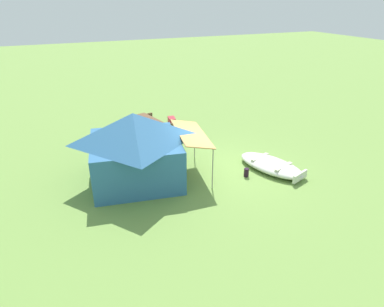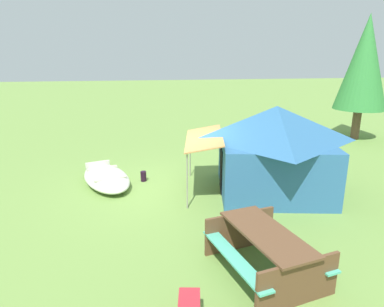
{
  "view_description": "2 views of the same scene",
  "coord_description": "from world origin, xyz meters",
  "px_view_note": "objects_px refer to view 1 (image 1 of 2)",
  "views": [
    {
      "loc": [
        -9.43,
        5.18,
        5.72
      ],
      "look_at": [
        0.23,
        0.93,
        0.76
      ],
      "focal_mm": 31.52,
      "sensor_mm": 36.0,
      "label": 1
    },
    {
      "loc": [
        9.12,
        -0.69,
        3.73
      ],
      "look_at": [
        -0.21,
        0.7,
        0.96
      ],
      "focal_mm": 32.42,
      "sensor_mm": 36.0,
      "label": 2
    }
  ],
  "objects_px": {
    "beached_rowboat": "(271,165)",
    "cooler_box": "(172,121)",
    "picnic_table": "(148,126)",
    "fuel_can": "(246,173)",
    "canvas_cabin_tent": "(135,147)"
  },
  "relations": [
    {
      "from": "beached_rowboat",
      "to": "fuel_can",
      "type": "xyz_separation_m",
      "value": [
        -0.06,
        1.08,
        -0.04
      ]
    },
    {
      "from": "canvas_cabin_tent",
      "to": "picnic_table",
      "type": "distance_m",
      "value": 3.92
    },
    {
      "from": "canvas_cabin_tent",
      "to": "cooler_box",
      "type": "distance_m",
      "value": 5.51
    },
    {
      "from": "picnic_table",
      "to": "fuel_can",
      "type": "bearing_deg",
      "value": -157.34
    },
    {
      "from": "cooler_box",
      "to": "fuel_can",
      "type": "height_order",
      "value": "cooler_box"
    },
    {
      "from": "canvas_cabin_tent",
      "to": "picnic_table",
      "type": "xyz_separation_m",
      "value": [
        3.56,
        -1.48,
        -0.73
      ]
    },
    {
      "from": "picnic_table",
      "to": "cooler_box",
      "type": "distance_m",
      "value": 1.79
    },
    {
      "from": "picnic_table",
      "to": "fuel_can",
      "type": "relative_size",
      "value": 7.41
    },
    {
      "from": "cooler_box",
      "to": "fuel_can",
      "type": "bearing_deg",
      "value": -174.45
    },
    {
      "from": "beached_rowboat",
      "to": "fuel_can",
      "type": "relative_size",
      "value": 9.27
    },
    {
      "from": "cooler_box",
      "to": "fuel_can",
      "type": "distance_m",
      "value": 5.87
    },
    {
      "from": "beached_rowboat",
      "to": "canvas_cabin_tent",
      "type": "bearing_deg",
      "value": 74.76
    },
    {
      "from": "canvas_cabin_tent",
      "to": "fuel_can",
      "type": "relative_size",
      "value": 14.25
    },
    {
      "from": "picnic_table",
      "to": "cooler_box",
      "type": "bearing_deg",
      "value": -56.29
    },
    {
      "from": "beached_rowboat",
      "to": "cooler_box",
      "type": "bearing_deg",
      "value": 15.9
    }
  ]
}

